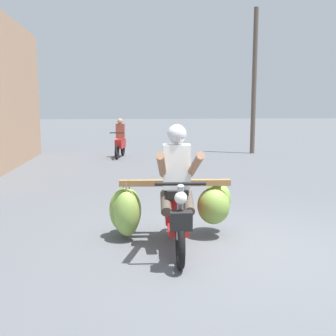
# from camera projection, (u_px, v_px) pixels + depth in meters

# --- Properties ---
(ground_plane) EXTENTS (120.00, 120.00, 0.00)m
(ground_plane) POSITION_uv_depth(u_px,v_px,m) (232.00, 251.00, 5.11)
(ground_plane) COLOR #56595E
(motorbike_main_loaded) EXTENTS (1.77, 1.81, 1.58)m
(motorbike_main_loaded) POSITION_uv_depth(u_px,v_px,m) (168.00, 203.00, 5.43)
(motorbike_main_loaded) COLOR black
(motorbike_main_loaded) RESTS_ON ground
(motorbike_distant_ahead_left) EXTENTS (0.56, 1.61, 1.40)m
(motorbike_distant_ahead_left) POSITION_uv_depth(u_px,v_px,m) (120.00, 142.00, 14.62)
(motorbike_distant_ahead_left) COLOR black
(motorbike_distant_ahead_left) RESTS_ON ground
(utility_pole) EXTENTS (0.18, 0.18, 5.51)m
(utility_pole) POSITION_uv_depth(u_px,v_px,m) (254.00, 82.00, 15.63)
(utility_pole) COLOR brown
(utility_pole) RESTS_ON ground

